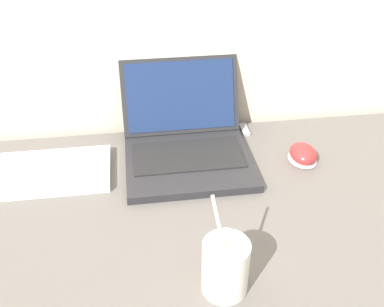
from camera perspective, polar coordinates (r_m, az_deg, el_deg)
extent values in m
cube|color=#232326|center=(1.12, -0.38, -1.25)|extent=(0.31, 0.26, 0.02)
cube|color=black|center=(1.13, -0.51, -0.21)|extent=(0.28, 0.14, 0.00)
cube|color=#232326|center=(1.21, -1.49, 7.34)|extent=(0.31, 0.09, 0.19)
cube|color=#19284C|center=(1.20, -1.46, 7.33)|extent=(0.29, 0.08, 0.17)
cylinder|color=silver|center=(0.81, 4.26, -14.17)|extent=(0.08, 0.08, 0.11)
cylinder|color=black|center=(0.78, 4.42, -11.73)|extent=(0.07, 0.07, 0.01)
cylinder|color=white|center=(0.76, 3.93, -11.21)|extent=(0.04, 0.05, 0.17)
ellipsoid|color=#B2B2B7|center=(1.18, 13.81, -0.67)|extent=(0.07, 0.09, 0.01)
ellipsoid|color=red|center=(1.17, 13.92, 0.03)|extent=(0.07, 0.08, 0.04)
cube|color=silver|center=(1.16, -21.34, -2.54)|extent=(0.44, 0.17, 0.02)
cube|color=#99999E|center=(1.27, 6.69, 3.04)|extent=(0.02, 0.06, 0.01)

